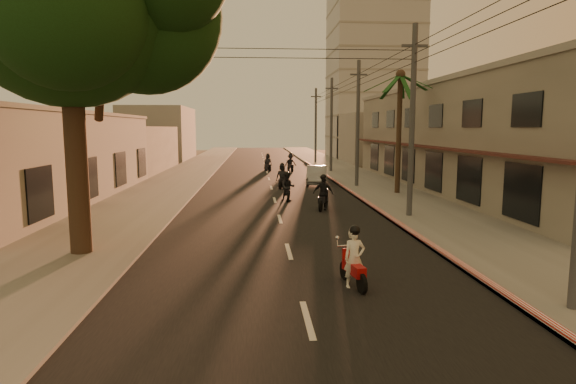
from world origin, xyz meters
The scene contains 20 objects.
ground centered at (0.00, 0.00, 0.00)m, with size 160.00×160.00×0.00m, color #383023.
road centered at (0.00, 20.00, 0.01)m, with size 10.00×140.00×0.02m, color black.
sidewalk_right centered at (7.50, 20.00, 0.06)m, with size 5.00×140.00×0.12m, color slate.
sidewalk_left centered at (-7.50, 20.00, 0.06)m, with size 5.00×140.00×0.12m, color slate.
curb_stripe centered at (5.10, 15.00, 0.10)m, with size 0.20×60.00×0.20m, color red.
shophouse_row centered at (13.95, 18.00, 3.65)m, with size 8.80×34.20×7.30m.
left_building centered at (-13.98, 14.00, 2.60)m, with size 8.20×24.20×5.20m.
distant_tower centered at (16.00, 56.00, 14.00)m, with size 12.10×12.10×28.00m.
palm_tree centered at (8.00, 16.00, 7.15)m, with size 5.00×5.00×8.20m.
utility_poles centered at (6.20, 20.00, 6.54)m, with size 1.20×48.26×9.00m.
filler_right centered at (14.00, 45.00, 3.00)m, with size 8.00×14.00×6.00m, color gray.
filler_left_near centered at (-14.00, 34.00, 2.20)m, with size 8.00×14.00×4.40m, color gray.
filler_left_far centered at (-14.00, 52.00, 3.50)m, with size 8.00×14.00×7.00m, color gray.
scooter_red centered at (1.48, -1.85, 0.76)m, with size 0.80×1.73×1.72m.
scooter_mid_a centered at (0.76, 13.66, 0.79)m, with size 0.89×1.79×1.75m.
scooter_mid_b centered at (2.39, 10.42, 0.86)m, with size 1.33×1.85×1.90m.
scooter_far_a centered at (0.76, 19.58, 0.83)m, with size 1.13×1.83×1.84m.
scooter_far_b centered at (2.32, 32.64, 0.85)m, with size 1.39×1.87×1.86m.
parked_car centered at (3.52, 21.83, 0.70)m, with size 2.07×4.44×1.41m, color gray.
scooter_far_c centered at (0.11, 33.53, 0.81)m, with size 1.14×1.74×1.77m.
Camera 1 is at (-1.13, -14.23, 4.27)m, focal length 30.00 mm.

